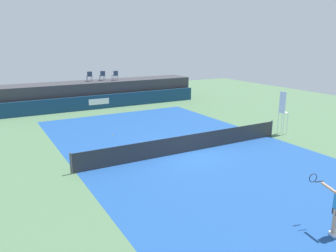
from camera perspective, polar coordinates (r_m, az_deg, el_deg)
The scene contains 12 objects.
ground_plane at distance 20.61m, azimuth -1.17°, elevation -2.06°, with size 48.00×48.00×0.00m, color #4C704C.
court_inner at distance 18.14m, azimuth 3.34°, elevation -4.41°, with size 12.00×22.00×0.00m, color #1C478C.
sponsor_wall at distance 29.89m, azimuth -10.79°, elevation 4.11°, with size 18.00×0.22×1.20m.
spectator_platform at distance 31.50m, azimuth -11.89°, elevation 5.50°, with size 18.00×2.80×2.20m, color #38383D.
spectator_chair_far_left at distance 31.23m, azimuth -13.22°, elevation 8.30°, with size 0.47×0.47×0.89m.
spectator_chair_left at distance 31.47m, azimuth -11.10°, elevation 8.46°, with size 0.45×0.45×0.89m.
spectator_chair_center at distance 31.49m, azimuth -8.97°, elevation 8.55°, with size 0.47×0.47×0.89m.
umpire_chair at distance 22.22m, azimuth 18.92°, elevation 2.60°, with size 0.50×0.50×2.76m.
tennis_net at distance 18.00m, azimuth 3.36°, elevation -2.98°, with size 12.40×0.02×0.95m, color #2D2D2D.
net_post_near at distance 15.69m, azimuth -16.18°, elevation -6.13°, with size 0.10×0.10×1.00m, color #4C4C51.
net_post_far at distance 21.86m, azimuth 17.17°, elevation -0.38°, with size 0.10×0.10×1.00m, color #4C4C51.
tennis_ball at distance 21.45m, azimuth -9.41°, elevation -1.48°, with size 0.07×0.07×0.07m, color #D8EA33.
Camera 1 is at (-9.33, -14.40, 5.89)m, focal length 35.86 mm.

